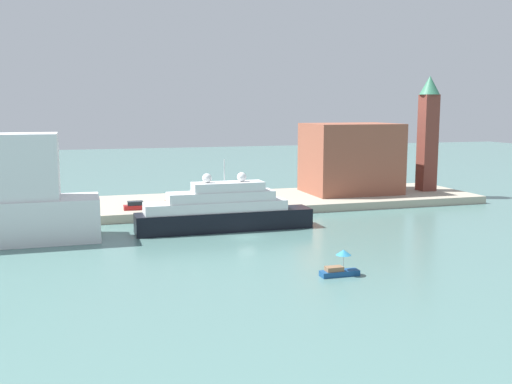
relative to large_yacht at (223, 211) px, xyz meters
The scene contains 10 objects.
ground 7.19m from the large_yacht, 69.26° to the right, with size 400.00×400.00×0.00m, color slate.
quay_dock 21.63m from the large_yacht, 83.87° to the left, with size 110.00×22.90×1.53m, color #ADA38E.
large_yacht is the anchor object (origin of this frame).
small_motorboat 29.85m from the large_yacht, 76.38° to the right, with size 4.61×1.81×3.08m.
work_barge 22.24m from the large_yacht, 166.11° to the left, with size 4.05×1.85×0.74m, color olive.
harbor_building 40.84m from the large_yacht, 34.69° to the left, with size 18.46×14.09×14.53m, color #93513D.
bell_tower 55.74m from the large_yacht, 22.64° to the left, with size 4.28×4.28×24.48m.
parked_car 19.03m from the large_yacht, 130.02° to the left, with size 4.46×1.82×1.50m.
person_figure 15.47m from the large_yacht, 117.83° to the left, with size 0.36×0.36×1.60m.
mooring_bollard 11.19m from the large_yacht, 85.99° to the left, with size 0.39×0.39×0.81m, color black.
Camera 1 is at (-23.80, -83.92, 19.49)m, focal length 41.48 mm.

